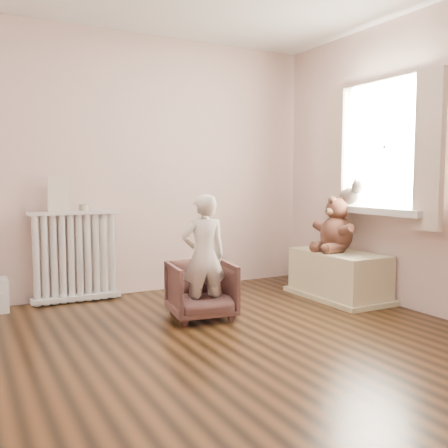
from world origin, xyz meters
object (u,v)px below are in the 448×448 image
radiator (75,261)px  teddy_bear (337,229)px  toy_bench (339,278)px  plush_cat (350,195)px  child (204,256)px  armchair (201,290)px

radiator → teddy_bear: (2.30, -1.00, 0.28)m
toy_bench → plush_cat: bearing=6.7°
child → teddy_bear: child is taller
radiator → toy_bench: 2.54m
plush_cat → radiator: bearing=134.4°
radiator → plush_cat: plush_cat is taller
child → toy_bench: size_ratio=1.06×
radiator → teddy_bear: bearing=-23.6°
teddy_bear → plush_cat: plush_cat is taller
teddy_bear → radiator: bearing=151.9°
radiator → plush_cat: size_ratio=2.91×
radiator → teddy_bear: size_ratio=1.62×
toy_bench → teddy_bear: size_ratio=1.81×
armchair → child: size_ratio=0.51×
toy_bench → child: bearing=-177.5°
armchair → toy_bench: 1.49m
child → toy_bench: child is taller
radiator → plush_cat: 2.72m
toy_bench → plush_cat: 0.81m
plush_cat → child: bearing=160.1°
radiator → teddy_bear: teddy_bear is taller
toy_bench → teddy_bear: (-0.00, 0.04, 0.47)m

